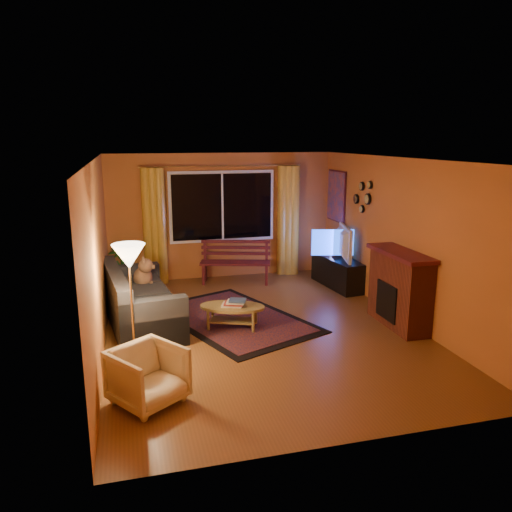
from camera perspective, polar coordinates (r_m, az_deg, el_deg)
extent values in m
cube|color=brown|center=(7.57, 0.58, -8.34)|extent=(4.50, 6.00, 0.02)
cube|color=white|center=(7.04, 0.63, 11.08)|extent=(4.50, 6.00, 0.02)
cube|color=#C67033|center=(10.09, -3.91, 4.57)|extent=(4.50, 0.02, 2.50)
cube|color=#C67033|center=(6.97, -17.63, -0.05)|extent=(0.02, 6.00, 2.50)
cube|color=#C67033|center=(8.08, 16.26, 1.84)|extent=(0.02, 6.00, 2.50)
cube|color=black|center=(9.99, -3.86, 5.65)|extent=(2.00, 0.02, 1.30)
cylinder|color=#BF8C3F|center=(9.87, -3.89, 10.22)|extent=(3.20, 0.03, 0.03)
cylinder|color=gold|center=(9.82, -11.53, 3.32)|extent=(0.36, 0.36, 2.24)
cylinder|color=gold|center=(10.32, 3.64, 4.04)|extent=(0.36, 0.36, 2.24)
cube|color=#491319|center=(9.80, -2.37, -1.94)|extent=(1.41, 0.76, 0.41)
imported|color=#235B1E|center=(9.82, -15.08, -1.01)|extent=(0.62, 0.62, 0.85)
cube|color=black|center=(7.80, -12.97, -4.56)|extent=(1.20, 2.26, 0.87)
imported|color=beige|center=(5.58, -12.26, -12.97)|extent=(0.91, 0.90, 0.69)
cylinder|color=#BF8C3F|center=(6.32, -14.00, -5.58)|extent=(0.33, 0.33, 1.57)
cube|color=maroon|center=(7.94, -2.60, -7.14)|extent=(2.58, 3.12, 0.02)
cylinder|color=olive|center=(7.53, -2.71, -6.95)|extent=(1.25, 1.25, 0.35)
cube|color=black|center=(9.67, 9.37, -1.85)|extent=(0.60, 1.38, 0.56)
imported|color=black|center=(9.54, 9.50, 1.57)|extent=(0.40, 1.08, 0.62)
cube|color=maroon|center=(7.81, 16.09, -3.84)|extent=(0.40, 1.20, 1.10)
cube|color=#DD501A|center=(10.16, 9.15, 6.77)|extent=(0.04, 0.76, 0.96)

